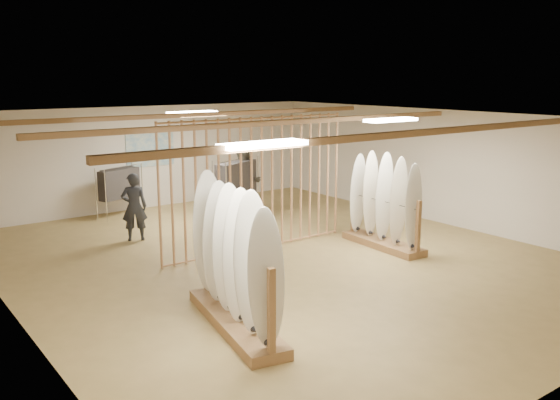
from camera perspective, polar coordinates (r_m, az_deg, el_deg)
floor at (r=11.95m, az=0.00°, el=-5.64°), size 12.00×12.00×0.00m
ceiling at (r=11.43m, az=0.00°, el=7.87°), size 12.00×12.00×0.00m
wall_back at (r=16.75m, az=-12.38°, el=4.05°), size 12.00×0.00×12.00m
wall_left at (r=9.58m, az=-24.78°, el=-2.49°), size 0.00×12.00×12.00m
wall_right at (r=15.10m, az=15.43°, el=3.07°), size 0.00×12.00×12.00m
ceiling_slats at (r=11.44m, az=0.00°, el=7.47°), size 9.50×6.12×0.10m
light_panels at (r=11.44m, az=0.00°, el=7.57°), size 1.20×0.35×0.06m
bamboo_partition at (r=12.25m, az=-2.24°, el=1.53°), size 4.45×0.05×2.78m
poster at (r=16.71m, az=-12.38°, el=4.72°), size 1.40×0.03×0.90m
rack_left at (r=8.61m, az=-4.37°, el=-7.60°), size 1.10×2.71×2.13m
rack_right at (r=12.76m, az=9.95°, el=-1.54°), size 0.67×2.11×1.99m
clothing_rack_a at (r=15.84m, az=-15.20°, el=1.53°), size 1.19×0.71×1.34m
clothing_rack_b at (r=15.21m, az=-4.24°, el=2.03°), size 1.38×0.85×1.55m
shopper_a at (r=13.44m, az=-13.88°, el=-0.22°), size 0.74×0.64×1.72m
shopper_b at (r=15.54m, az=-3.37°, el=2.14°), size 1.20×1.18×1.96m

